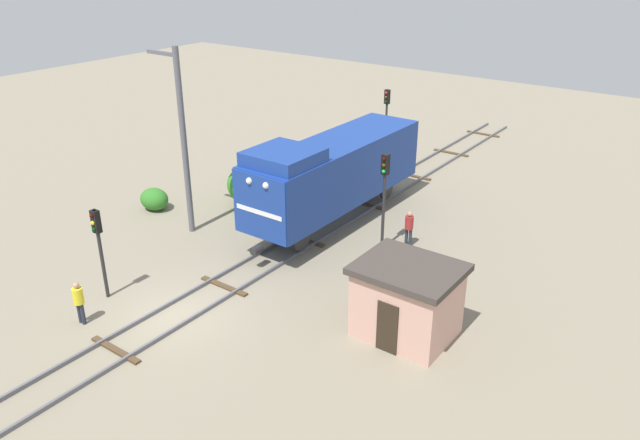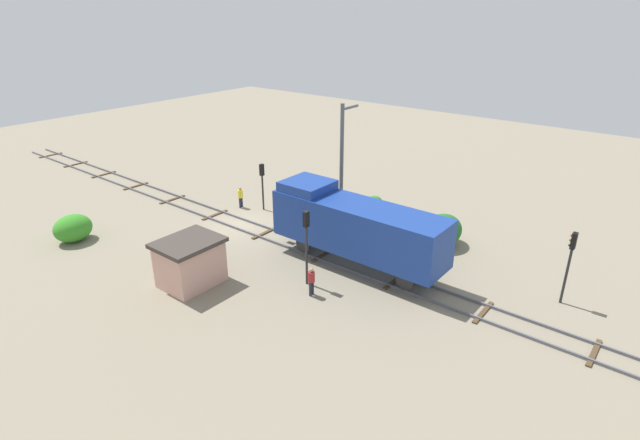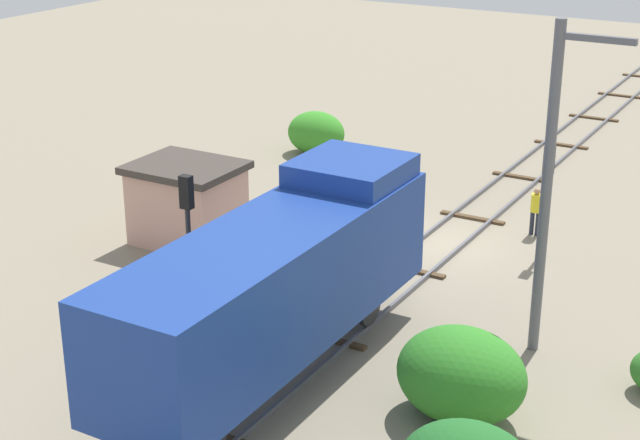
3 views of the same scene
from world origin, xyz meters
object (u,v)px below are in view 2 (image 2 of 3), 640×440
Objects in this scene: worker_by_signal at (311,279)px; traffic_signal_far at (570,255)px; worker_near_track at (240,196)px; relay_hut at (190,262)px; catenary_mast at (342,162)px; traffic_signal_near at (262,178)px; traffic_signal_mid at (306,235)px; locomotive at (355,225)px.

traffic_signal_far is at bearing -8.97° from worker_by_signal.
relay_hut is at bearing 82.84° from worker_near_track.
worker_near_track is at bearing -147.09° from relay_hut.
catenary_mast is (-2.66, 7.89, 3.62)m from worker_near_track.
traffic_signal_near is 6.78m from catenary_mast.
worker_by_signal is (7.80, -11.05, -1.90)m from traffic_signal_far.
relay_hut is at bearing 163.73° from worker_by_signal.
worker_by_signal is at bearing 27.14° from catenary_mast.
relay_hut is (4.10, -5.22, -1.73)m from traffic_signal_mid.
catenary_mast is (-1.46, -15.79, 1.72)m from traffic_signal_far.
relay_hut is at bearing -57.27° from traffic_signal_far.
worker_near_track is at bearing -64.68° from traffic_signal_near.
traffic_signal_far is 1.19× the size of relay_hut.
catenary_mast is (-9.26, -4.74, 3.62)m from worker_by_signal.
locomotive reaches higher than traffic_signal_near.
relay_hut is (3.30, -6.23, 0.40)m from worker_by_signal.
worker_by_signal is at bearing 51.56° from traffic_signal_mid.
catenary_mast reaches higher than locomotive.
traffic_signal_near reaches higher than worker_near_track.
traffic_signal_near reaches higher than relay_hut.
worker_by_signal is at bearing 0.80° from locomotive.
traffic_signal_far is at bearing 120.14° from traffic_signal_mid.
locomotive is 2.57× the size of traffic_signal_mid.
catenary_mast is at bearing 173.27° from relay_hut.
worker_by_signal is (6.60, 12.63, 0.00)m from worker_near_track.
locomotive is 6.82× the size of worker_near_track.
locomotive is at bearing 46.60° from worker_by_signal.
traffic_signal_mid is at bearing 56.40° from traffic_signal_near.
relay_hut is (11.10, -17.27, -1.50)m from traffic_signal_far.
traffic_signal_far reaches higher than worker_near_track.
traffic_signal_mid is at bearing 97.37° from worker_by_signal.
traffic_signal_mid is at bearing 128.16° from relay_hut.
traffic_signal_mid is (3.40, -0.95, 0.35)m from locomotive.
worker_near_track is at bearing -100.81° from locomotive.
traffic_signal_near is at bearing 101.73° from worker_by_signal.
traffic_signal_mid is 1.29× the size of relay_hut.
locomotive is 1.33× the size of catenary_mast.
traffic_signal_mid reaches higher than traffic_signal_near.
catenary_mast is at bearing -95.27° from traffic_signal_far.
traffic_signal_near is 11.94m from traffic_signal_mid.
locomotive is at bearing -72.04° from traffic_signal_far.
locomotive is 11.35m from traffic_signal_near.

